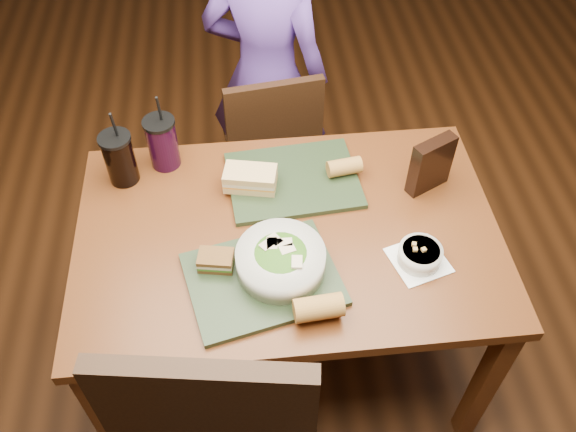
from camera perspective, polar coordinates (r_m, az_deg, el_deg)
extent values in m
plane|color=#381C0B|center=(2.49, 0.00, -12.47)|extent=(6.00, 6.00, 0.00)
cube|color=#562A11|center=(2.06, -16.54, -17.85)|extent=(0.06, 0.06, 0.71)
cube|color=#562A11|center=(2.13, 17.93, -14.70)|extent=(0.06, 0.06, 0.71)
cube|color=#562A11|center=(2.46, -14.98, -1.62)|extent=(0.06, 0.06, 0.71)
cube|color=#562A11|center=(2.51, 12.85, 0.50)|extent=(0.06, 0.06, 0.71)
cube|color=#562A11|center=(1.89, 0.00, -1.80)|extent=(1.30, 0.85, 0.04)
cube|color=black|center=(1.49, -7.19, -18.97)|extent=(0.48, 0.12, 0.57)
cube|color=black|center=(2.65, -1.46, 6.41)|extent=(0.42, 0.42, 0.04)
cube|color=black|center=(2.36, -1.23, 7.94)|extent=(0.37, 0.09, 0.44)
cube|color=black|center=(2.68, -4.49, 0.56)|extent=(0.04, 0.04, 0.38)
cube|color=black|center=(2.70, 2.30, 1.08)|extent=(0.04, 0.04, 0.38)
cube|color=black|center=(2.90, -4.81, 5.26)|extent=(0.04, 0.04, 0.38)
cube|color=black|center=(2.92, 1.49, 5.71)|extent=(0.04, 0.04, 0.38)
imported|color=#523187|center=(2.53, -2.02, 12.88)|extent=(0.60, 0.49, 1.40)
cube|color=#202D19|center=(1.75, -2.36, -5.92)|extent=(0.48, 0.41, 0.02)
cube|color=#202D19|center=(2.00, 0.49, 3.38)|extent=(0.44, 0.35, 0.02)
cylinder|color=silver|center=(1.73, -0.69, -4.18)|extent=(0.25, 0.25, 0.07)
ellipsoid|color=#427219|center=(1.72, -0.70, -3.88)|extent=(0.21, 0.21, 0.06)
cube|color=beige|center=(1.72, -0.30, -2.53)|extent=(0.04, 0.03, 0.01)
cube|color=beige|center=(1.72, -1.22, -2.26)|extent=(0.05, 0.05, 0.01)
cube|color=beige|center=(1.71, -1.51, -2.64)|extent=(0.03, 0.04, 0.01)
cube|color=beige|center=(1.70, -0.05, -3.17)|extent=(0.05, 0.04, 0.01)
cube|color=beige|center=(1.67, 0.85, -4.34)|extent=(0.03, 0.05, 0.01)
cube|color=beige|center=(1.71, -1.93, -2.71)|extent=(0.05, 0.05, 0.01)
cube|color=white|center=(1.84, 12.11, -4.08)|extent=(0.19, 0.19, 0.00)
cylinder|color=silver|center=(1.82, 12.24, -3.56)|extent=(0.13, 0.13, 0.05)
cylinder|color=black|center=(1.80, 12.34, -3.18)|extent=(0.11, 0.11, 0.01)
cube|color=#B28947|center=(1.80, 11.71, -2.61)|extent=(0.02, 0.02, 0.01)
cube|color=#B28947|center=(1.79, 12.59, -3.10)|extent=(0.02, 0.02, 0.01)
cube|color=#B28947|center=(1.79, 11.81, -3.08)|extent=(0.01, 0.01, 0.01)
cube|color=#593819|center=(1.77, -6.71, -4.47)|extent=(0.11, 0.08, 0.01)
cube|color=#3F721E|center=(1.76, -6.74, -4.25)|extent=(0.11, 0.08, 0.01)
cube|color=beige|center=(1.76, -6.77, -4.05)|extent=(0.11, 0.08, 0.01)
cube|color=#593819|center=(1.75, -6.81, -3.81)|extent=(0.11, 0.08, 0.01)
cube|color=tan|center=(1.97, -3.52, 3.09)|extent=(0.18, 0.12, 0.02)
cube|color=orange|center=(1.96, -3.54, 3.40)|extent=(0.18, 0.12, 0.01)
cube|color=beige|center=(1.95, -3.55, 3.59)|extent=(0.18, 0.12, 0.01)
cube|color=tan|center=(1.94, -3.58, 3.97)|extent=(0.18, 0.12, 0.02)
cylinder|color=#AD7533|center=(1.65, 2.88, -8.57)|extent=(0.14, 0.08, 0.07)
cylinder|color=#AD7533|center=(2.00, 5.29, 4.60)|extent=(0.12, 0.07, 0.06)
cylinder|color=black|center=(2.03, -15.44, 5.10)|extent=(0.10, 0.10, 0.17)
cylinder|color=black|center=(1.98, -15.97, 7.00)|extent=(0.10, 0.10, 0.01)
cylinder|color=black|center=(1.94, -15.96, 8.11)|extent=(0.01, 0.03, 0.11)
cylinder|color=black|center=(2.06, -11.64, 6.62)|extent=(0.10, 0.10, 0.17)
cylinder|color=black|center=(2.00, -12.04, 8.57)|extent=(0.10, 0.10, 0.01)
cylinder|color=black|center=(1.96, -11.95, 9.71)|extent=(0.01, 0.03, 0.11)
cube|color=black|center=(1.98, 13.23, 4.70)|extent=(0.15, 0.11, 0.19)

